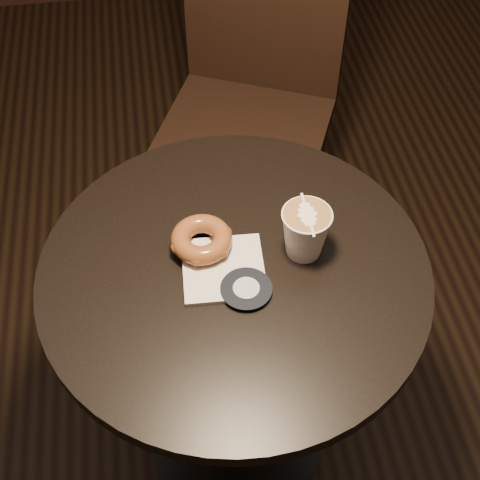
{
  "coord_description": "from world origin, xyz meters",
  "views": [
    {
      "loc": [
        -0.1,
        -0.72,
        1.69
      ],
      "look_at": [
        0.01,
        0.03,
        0.79
      ],
      "focal_mm": 50.0,
      "sensor_mm": 36.0,
      "label": 1
    }
  ],
  "objects_px": {
    "pastry_bag": "(223,269)",
    "latte_cup": "(305,233)",
    "cafe_table": "(235,327)",
    "doughnut": "(202,239)",
    "chair": "(255,73)"
  },
  "relations": [
    {
      "from": "pastry_bag",
      "to": "latte_cup",
      "type": "bearing_deg",
      "value": 11.11
    },
    {
      "from": "pastry_bag",
      "to": "latte_cup",
      "type": "height_order",
      "value": "latte_cup"
    },
    {
      "from": "doughnut",
      "to": "pastry_bag",
      "type": "bearing_deg",
      "value": -59.78
    },
    {
      "from": "pastry_bag",
      "to": "doughnut",
      "type": "distance_m",
      "value": 0.07
    },
    {
      "from": "chair",
      "to": "doughnut",
      "type": "xyz_separation_m",
      "value": [
        -0.21,
        -0.7,
        0.17
      ]
    },
    {
      "from": "doughnut",
      "to": "latte_cup",
      "type": "distance_m",
      "value": 0.18
    },
    {
      "from": "cafe_table",
      "to": "doughnut",
      "type": "xyz_separation_m",
      "value": [
        -0.05,
        0.05,
        0.23
      ]
    },
    {
      "from": "latte_cup",
      "to": "pastry_bag",
      "type": "bearing_deg",
      "value": -171.51
    },
    {
      "from": "chair",
      "to": "latte_cup",
      "type": "xyz_separation_m",
      "value": [
        -0.03,
        -0.73,
        0.19
      ]
    },
    {
      "from": "pastry_bag",
      "to": "latte_cup",
      "type": "distance_m",
      "value": 0.16
    },
    {
      "from": "cafe_table",
      "to": "doughnut",
      "type": "distance_m",
      "value": 0.24
    },
    {
      "from": "chair",
      "to": "latte_cup",
      "type": "distance_m",
      "value": 0.75
    },
    {
      "from": "doughnut",
      "to": "latte_cup",
      "type": "xyz_separation_m",
      "value": [
        0.18,
        -0.03,
        0.02
      ]
    },
    {
      "from": "cafe_table",
      "to": "chair",
      "type": "bearing_deg",
      "value": 77.69
    },
    {
      "from": "chair",
      "to": "latte_cup",
      "type": "relative_size",
      "value": 11.05
    }
  ]
}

